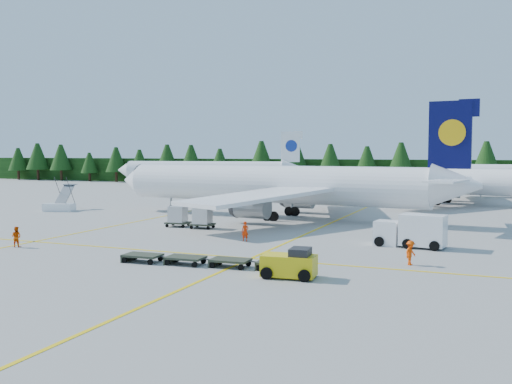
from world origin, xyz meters
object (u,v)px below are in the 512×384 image
at_px(airstairs, 60,205).
at_px(baggage_tug, 290,264).
at_px(airliner_red, 427,181).
at_px(airliner_navy, 264,185).
at_px(service_truck, 410,231).

bearing_deg(airstairs, baggage_tug, -49.68).
distance_m(airstairs, baggage_tug, 47.93).
distance_m(airliner_red, baggage_tug, 55.76).
bearing_deg(airliner_navy, airstairs, -167.49).
xyz_separation_m(airstairs, baggage_tug, (40.34, -25.89, 0.12)).
height_order(airliner_navy, baggage_tug, airliner_navy).
height_order(airliner_navy, airstairs, airliner_navy).
bearing_deg(airliner_navy, airliner_red, 64.44).
relative_size(airliner_navy, baggage_tug, 12.96).
bearing_deg(airstairs, service_truck, -31.30).
height_order(airliner_navy, service_truck, airliner_navy).
bearing_deg(service_truck, airliner_red, 101.14).
relative_size(airliner_navy, airstairs, 7.74).
relative_size(airliner_red, airstairs, 6.65).
xyz_separation_m(airliner_navy, airstairs, (-26.97, -3.42, -3.07)).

